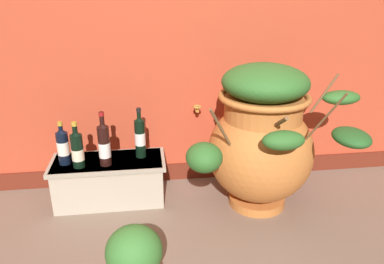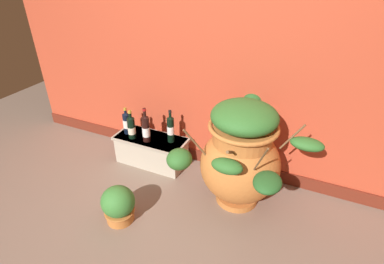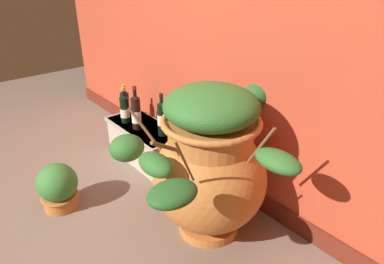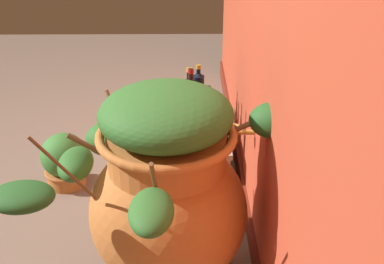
# 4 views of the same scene
# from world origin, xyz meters

# --- Properties ---
(terracotta_urn) EXTENTS (1.11, 1.14, 0.94)m
(terracotta_urn) POSITION_xyz_m (0.40, 0.69, 0.48)
(terracotta_urn) COLOR #C17033
(terracotta_urn) RESTS_ON ground_plane
(stone_ledge) EXTENTS (0.74, 0.32, 0.30)m
(stone_ledge) POSITION_xyz_m (-0.57, 0.86, 0.16)
(stone_ledge) COLOR #B2A893
(stone_ledge) RESTS_ON ground_plane
(wine_bottle_left) EXTENTS (0.07, 0.07, 0.34)m
(wine_bottle_left) POSITION_xyz_m (-0.35, 0.90, 0.45)
(wine_bottle_left) COLOR black
(wine_bottle_left) RESTS_ON stone_ledge
(wine_bottle_middle) EXTENTS (0.08, 0.08, 0.28)m
(wine_bottle_middle) POSITION_xyz_m (-0.84, 0.85, 0.43)
(wine_bottle_middle) COLOR black
(wine_bottle_middle) RESTS_ON stone_ledge
(wine_bottle_right) EXTENTS (0.08, 0.08, 0.35)m
(wine_bottle_right) POSITION_xyz_m (-0.57, 0.80, 0.45)
(wine_bottle_right) COLOR black
(wine_bottle_right) RESTS_ON stone_ledge
(wine_bottle_back) EXTENTS (0.08, 0.08, 0.30)m
(wine_bottle_back) POSITION_xyz_m (-0.74, 0.79, 0.43)
(wine_bottle_back) COLOR black
(wine_bottle_back) RESTS_ON stone_ledge
(potted_shrub) EXTENTS (0.27, 0.27, 0.32)m
(potted_shrub) POSITION_xyz_m (-0.40, 0.07, 0.16)
(potted_shrub) COLOR #C17033
(potted_shrub) RESTS_ON ground_plane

